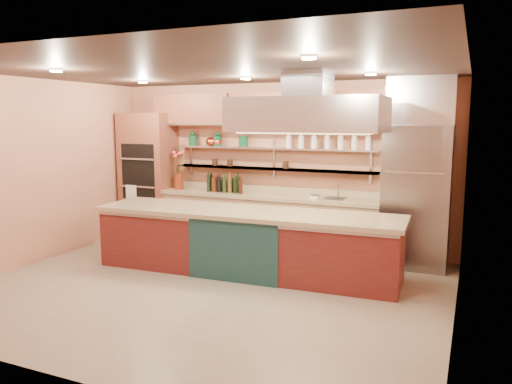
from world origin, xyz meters
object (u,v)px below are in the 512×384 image
at_px(refrigerator, 416,197).
at_px(copper_kettle, 211,141).
at_px(flower_vase, 179,181).
at_px(green_canister, 243,141).
at_px(kitchen_scale, 314,196).
at_px(island, 246,242).

distance_m(refrigerator, copper_kettle, 3.65).
relative_size(flower_vase, green_canister, 1.57).
bearing_deg(flower_vase, copper_kettle, 21.47).
bearing_deg(copper_kettle, kitchen_scale, -6.29).
distance_m(island, copper_kettle, 2.47).
relative_size(refrigerator, copper_kettle, 10.65).
bearing_deg(green_canister, island, -63.95).
bearing_deg(kitchen_scale, island, -116.24).
height_order(island, flower_vase, flower_vase).
height_order(island, green_canister, green_canister).
distance_m(refrigerator, island, 2.61).
height_order(island, kitchen_scale, kitchen_scale).
relative_size(island, kitchen_scale, 30.60).
relative_size(refrigerator, island, 0.48).
xyz_separation_m(flower_vase, copper_kettle, (0.56, 0.22, 0.72)).
bearing_deg(green_canister, refrigerator, -4.48).
bearing_deg(island, kitchen_scale, 62.86).
height_order(kitchen_scale, green_canister, green_canister).
xyz_separation_m(flower_vase, green_canister, (1.19, 0.22, 0.73)).
bearing_deg(green_canister, flower_vase, -169.56).
relative_size(island, flower_vase, 14.85).
bearing_deg(island, green_canister, 113.46).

